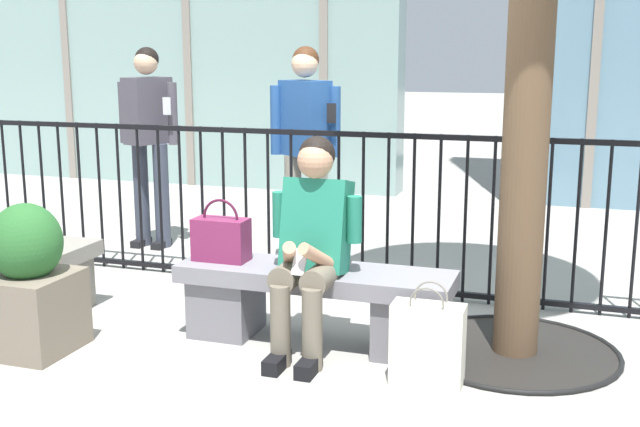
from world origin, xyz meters
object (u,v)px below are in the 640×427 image
(bystander_further_back, at_px, (305,142))
(shopping_bag, at_px, (428,344))
(seated_person_with_phone, at_px, (311,239))
(bystander_at_railing, at_px, (149,132))
(planter, at_px, (29,284))
(stone_bench, at_px, (315,298))
(handbag_on_bench, at_px, (221,238))

(bystander_further_back, bearing_deg, shopping_bag, -54.45)
(seated_person_with_phone, height_order, bystander_at_railing, bystander_at_railing)
(shopping_bag, bearing_deg, planter, -173.60)
(shopping_bag, relative_size, bystander_at_railing, 0.31)
(stone_bench, distance_m, seated_person_with_phone, 0.40)
(seated_person_with_phone, distance_m, bystander_further_back, 1.72)
(shopping_bag, xyz_separation_m, bystander_further_back, (-1.30, 1.81, 0.78))
(bystander_at_railing, relative_size, planter, 2.01)
(stone_bench, height_order, bystander_further_back, bystander_further_back)
(seated_person_with_phone, relative_size, shopping_bag, 2.29)
(stone_bench, height_order, bystander_at_railing, bystander_at_railing)
(handbag_on_bench, height_order, bystander_at_railing, bystander_at_railing)
(seated_person_with_phone, relative_size, bystander_further_back, 0.71)
(handbag_on_bench, distance_m, bystander_at_railing, 2.38)
(planter, bearing_deg, seated_person_with_phone, 17.97)
(shopping_bag, bearing_deg, bystander_at_railing, 142.90)
(bystander_further_back, relative_size, planter, 2.01)
(handbag_on_bench, bearing_deg, bystander_at_railing, 130.46)
(shopping_bag, relative_size, planter, 0.62)
(bystander_at_railing, bearing_deg, handbag_on_bench, -49.54)
(seated_person_with_phone, distance_m, bystander_at_railing, 2.87)
(stone_bench, bearing_deg, bystander_at_railing, 139.85)
(stone_bench, bearing_deg, bystander_further_back, 111.39)
(shopping_bag, bearing_deg, seated_person_with_phone, 161.15)
(seated_person_with_phone, bearing_deg, planter, -162.03)
(stone_bench, distance_m, planter, 1.61)
(seated_person_with_phone, relative_size, bystander_at_railing, 0.71)
(bystander_further_back, bearing_deg, bystander_at_railing, 168.01)
(stone_bench, height_order, planter, planter)
(bystander_further_back, bearing_deg, planter, -113.88)
(bystander_further_back, distance_m, planter, 2.33)
(handbag_on_bench, xyz_separation_m, bystander_further_back, (0.01, 1.45, 0.42))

